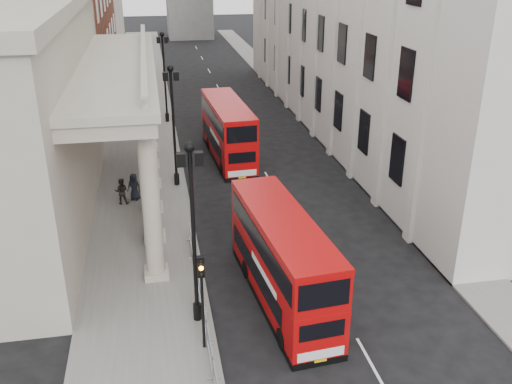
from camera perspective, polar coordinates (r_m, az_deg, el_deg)
ground at (r=23.24m, az=-3.36°, el=-18.30°), size 260.00×260.00×0.00m
sidewalk_west at (r=49.74m, az=-11.32°, el=4.84°), size 6.00×140.00×0.12m
sidewalk_east at (r=52.05m, az=7.21°, el=5.94°), size 3.00×140.00×0.12m
kerb at (r=49.75m, az=-7.92°, el=5.09°), size 0.20×140.00×0.14m
portico_building at (r=37.53m, az=-23.58°, el=6.81°), size 9.00×28.00×12.00m
lamp_post_south at (r=23.78m, az=-6.32°, el=-3.07°), size 1.05×0.44×8.32m
lamp_post_mid at (r=38.77m, az=-8.28°, el=7.32°), size 1.05×0.44×8.32m
lamp_post_north at (r=54.34m, az=-9.16°, el=11.84°), size 1.05×0.44×8.32m
traffic_light at (r=22.91m, az=-5.45°, el=-9.32°), size 0.28×0.33×4.30m
crowd_barriers at (r=24.51m, az=-4.92°, el=-13.79°), size 0.50×18.75×1.10m
bus_near at (r=26.45m, az=2.66°, el=-6.59°), size 3.30×10.13×4.30m
bus_far at (r=44.73m, az=-2.84°, el=6.25°), size 3.07×10.49×4.47m
pedestrian_a at (r=33.72m, az=-10.45°, el=-2.38°), size 0.74×0.57×1.82m
pedestrian_b at (r=37.63m, az=-13.31°, el=0.08°), size 0.91×0.74×1.74m
pedestrian_c at (r=38.04m, az=-12.10°, el=0.52°), size 1.04×0.87×1.81m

